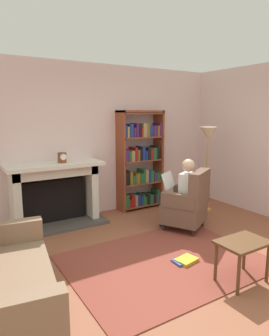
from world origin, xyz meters
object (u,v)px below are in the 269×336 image
(fireplace, at_px, (55,192))
(bookshelf, at_px, (140,161))
(sofa_floral, at_px, (6,284))
(mantel_clock, at_px, (62,158))
(side_table, at_px, (243,248))
(seated_reader, at_px, (181,191))
(floor_lamp, at_px, (208,140))
(armchair_reading, at_px, (188,204))

(fireplace, relative_size, bookshelf, 0.83)
(bookshelf, xyz_separation_m, sofa_floral, (-2.79, -2.11, -0.62))
(mantel_clock, relative_size, side_table, 0.29)
(seated_reader, distance_m, side_table, 1.67)
(bookshelf, relative_size, sofa_floral, 1.06)
(fireplace, relative_size, floor_lamp, 0.98)
(sofa_floral, relative_size, side_table, 3.19)
(sofa_floral, distance_m, side_table, 2.42)
(mantel_clock, bearing_deg, fireplace, 138.42)
(bookshelf, relative_size, seated_reader, 1.66)
(sofa_floral, bearing_deg, mantel_clock, -23.07)
(seated_reader, distance_m, floor_lamp, 1.31)
(side_table, bearing_deg, seated_reader, 73.44)
(side_table, relative_size, floor_lamp, 0.35)
(bookshelf, bearing_deg, armchair_reading, -88.28)
(armchair_reading, bearing_deg, bookshelf, -118.11)
(mantel_clock, bearing_deg, seated_reader, -35.46)
(sofa_floral, xyz_separation_m, side_table, (2.30, -0.73, 0.08))
(sofa_floral, bearing_deg, fireplace, -19.33)
(fireplace, distance_m, armchair_reading, 2.19)
(mantel_clock, distance_m, armchair_reading, 2.15)
(side_table, distance_m, floor_lamp, 2.68)
(floor_lamp, bearing_deg, side_table, -125.69)
(sofa_floral, bearing_deg, seated_reader, -64.38)
(side_table, bearing_deg, mantel_clock, 112.08)
(fireplace, xyz_separation_m, seated_reader, (1.68, -1.22, 0.06))
(mantel_clock, height_order, side_table, mantel_clock)
(sofa_floral, height_order, floor_lamp, floor_lamp)
(sofa_floral, relative_size, floor_lamp, 1.12)
(mantel_clock, height_order, armchair_reading, mantel_clock)
(armchair_reading, distance_m, sofa_floral, 2.93)
(seated_reader, height_order, side_table, seated_reader)
(sofa_floral, bearing_deg, side_table, -99.05)
(bookshelf, distance_m, floor_lamp, 1.32)
(fireplace, height_order, bookshelf, bookshelf)
(seated_reader, xyz_separation_m, floor_lamp, (0.99, 0.45, 0.72))
(fireplace, distance_m, mantel_clock, 0.59)
(bookshelf, height_order, side_table, bookshelf)
(mantel_clock, relative_size, seated_reader, 0.14)
(armchair_reading, bearing_deg, seated_reader, -90.00)
(fireplace, xyz_separation_m, mantel_clock, (0.12, -0.10, 0.57))
(fireplace, height_order, floor_lamp, floor_lamp)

